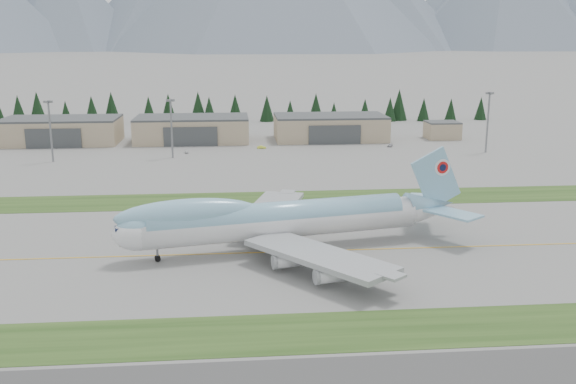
{
  "coord_description": "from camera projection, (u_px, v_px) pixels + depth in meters",
  "views": [
    {
      "loc": [
        2.09,
        -127.42,
        43.89
      ],
      "look_at": [
        15.07,
        20.34,
        8.0
      ],
      "focal_mm": 40.0,
      "sensor_mm": 36.0,
      "label": 1
    }
  ],
  "objects": [
    {
      "name": "control_shed",
      "position": [
        442.0,
        130.0,
        283.99
      ],
      "size": [
        14.0,
        12.0,
        7.6
      ],
      "color": "tan",
      "rests_on": "ground"
    },
    {
      "name": "service_vehicle_a",
      "position": [
        187.0,
        153.0,
        249.02
      ],
      "size": [
        1.82,
        3.25,
        1.05
      ],
      "primitive_type": "imported",
      "rotation": [
        0.0,
        0.0,
        0.2
      ],
      "color": "silver",
      "rests_on": "ground"
    },
    {
      "name": "hangar_left",
      "position": [
        61.0,
        131.0,
        271.42
      ],
      "size": [
        48.0,
        26.6,
        10.8
      ],
      "color": "tan",
      "rests_on": "ground"
    },
    {
      "name": "service_vehicle_b",
      "position": [
        262.0,
        149.0,
        259.29
      ],
      "size": [
        3.74,
        1.63,
        1.2
      ],
      "primitive_type": "imported",
      "rotation": [
        0.0,
        0.0,
        1.47
      ],
      "color": "#D8E83A",
      "rests_on": "ground"
    },
    {
      "name": "floodlight_masts",
      "position": [
        171.0,
        116.0,
        234.61
      ],
      "size": [
        203.09,
        8.43,
        23.71
      ],
      "color": "slate",
      "rests_on": "ground"
    },
    {
      "name": "grass_strip_near",
      "position": [
        222.0,
        336.0,
        96.72
      ],
      "size": [
        400.0,
        14.0,
        0.08
      ],
      "primitive_type": "cube",
      "color": "#254117",
      "rests_on": "ground"
    },
    {
      "name": "taxiway_line_main",
      "position": [
        225.0,
        254.0,
        133.51
      ],
      "size": [
        400.0,
        0.4,
        0.02
      ],
      "primitive_type": "cube",
      "color": "gold",
      "rests_on": "ground"
    },
    {
      "name": "hangar_center",
      "position": [
        192.0,
        129.0,
        276.1
      ],
      "size": [
        48.0,
        26.6,
        10.8
      ],
      "color": "tan",
      "rests_on": "ground"
    },
    {
      "name": "conifer_belt",
      "position": [
        213.0,
        109.0,
        337.18
      ],
      "size": [
        281.56,
        16.25,
        16.85
      ],
      "color": "black",
      "rests_on": "ground"
    },
    {
      "name": "grass_strip_far",
      "position": [
        226.0,
        200.0,
        177.08
      ],
      "size": [
        400.0,
        18.0,
        0.08
      ],
      "primitive_type": "cube",
      "color": "#254117",
      "rests_on": "ground"
    },
    {
      "name": "boeing_747_freighter",
      "position": [
        279.0,
        219.0,
        134.45
      ],
      "size": [
        77.93,
        65.7,
        20.44
      ],
      "rotation": [
        0.0,
        0.0,
        0.2
      ],
      "color": "silver",
      "rests_on": "ground"
    },
    {
      "name": "service_vehicle_c",
      "position": [
        390.0,
        147.0,
        263.69
      ],
      "size": [
        3.22,
        4.26,
        1.15
      ],
      "primitive_type": "imported",
      "rotation": [
        0.0,
        0.0,
        -0.47
      ],
      "color": "#99999D",
      "rests_on": "ground"
    },
    {
      "name": "hangar_right",
      "position": [
        330.0,
        127.0,
        281.2
      ],
      "size": [
        48.0,
        26.6,
        10.8
      ],
      "color": "tan",
      "rests_on": "ground"
    },
    {
      "name": "ground",
      "position": [
        225.0,
        254.0,
        133.51
      ],
      "size": [
        7000.0,
        7000.0,
        0.0
      ],
      "primitive_type": "plane",
      "color": "slate",
      "rests_on": "ground"
    }
  ]
}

